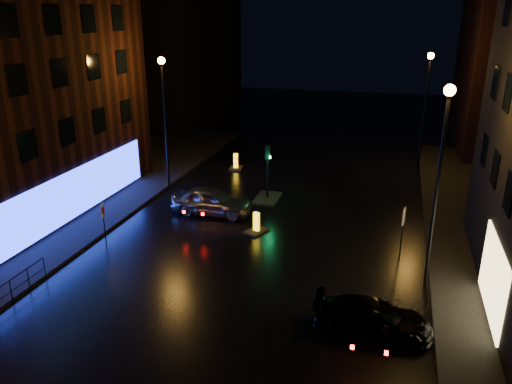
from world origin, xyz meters
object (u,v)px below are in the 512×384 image
at_px(road_sign_right, 403,220).
at_px(dark_sedan, 373,318).
at_px(road_sign_left, 103,214).
at_px(traffic_signal, 267,192).
at_px(bollard_near, 256,228).
at_px(bollard_far, 236,166).
at_px(silver_hatchback, 212,201).

bearing_deg(road_sign_right, dark_sedan, 90.86).
xyz_separation_m(dark_sedan, road_sign_left, (-13.24, 3.90, 0.95)).
bearing_deg(traffic_signal, bollard_near, -82.07).
xyz_separation_m(traffic_signal, bollard_far, (-3.83, 5.46, -0.25)).
xyz_separation_m(traffic_signal, dark_sedan, (7.05, -12.10, 0.10)).
bearing_deg(traffic_signal, road_sign_left, -127.05).
height_order(bollard_far, road_sign_right, road_sign_right).
xyz_separation_m(silver_hatchback, road_sign_right, (10.41, -2.30, 0.97)).
bearing_deg(bollard_far, road_sign_right, -51.73).
relative_size(silver_hatchback, bollard_near, 3.04).
height_order(bollard_near, road_sign_right, road_sign_right).
distance_m(silver_hatchback, bollard_near, 3.64).
distance_m(bollard_near, road_sign_left, 7.74).
bearing_deg(road_sign_right, bollard_far, -34.17).
bearing_deg(silver_hatchback, bollard_far, 8.01).
bearing_deg(bollard_near, dark_sedan, -25.87).
bearing_deg(silver_hatchback, bollard_near, -120.59).
relative_size(traffic_signal, bollard_near, 2.32).
bearing_deg(dark_sedan, road_sign_left, 72.89).
height_order(silver_hatchback, bollard_far, silver_hatchback).
bearing_deg(bollard_far, dark_sedan, -67.25).
height_order(traffic_signal, road_sign_right, traffic_signal).
distance_m(silver_hatchback, road_sign_right, 10.70).
bearing_deg(traffic_signal, road_sign_right, -34.20).
distance_m(silver_hatchback, bollard_far, 8.69).
bearing_deg(road_sign_left, bollard_far, 61.78).
xyz_separation_m(road_sign_left, road_sign_right, (14.14, 2.79, 0.18)).
bearing_deg(bollard_far, road_sign_left, -108.84).
xyz_separation_m(bollard_near, bollard_far, (-4.51, 10.34, 0.01)).
distance_m(dark_sedan, bollard_far, 20.66).
xyz_separation_m(traffic_signal, bollard_near, (0.68, -4.88, -0.26)).
bearing_deg(traffic_signal, dark_sedan, -59.75).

